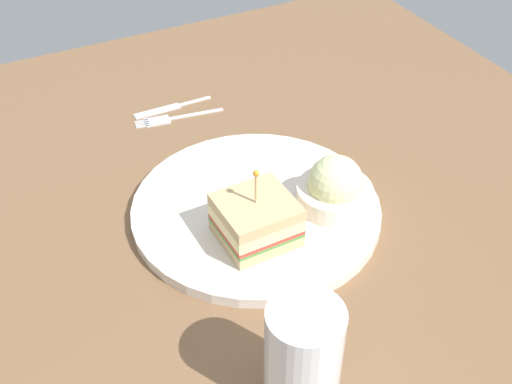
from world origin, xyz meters
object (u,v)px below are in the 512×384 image
Objects in this scene: sandwich_half_center at (256,220)px; drink_glass at (303,362)px; knife at (169,107)px; coleslaw_bowl at (335,188)px; fork at (169,118)px; plate at (256,209)px.

drink_glass is (19.16, -5.21, 0.95)cm from sandwich_half_center.
sandwich_half_center is 0.79× the size of knife.
sandwich_half_center is at bearing -84.68° from coleslaw_bowl.
coleslaw_bowl reaches higher than fork.
fork is at bearing -175.51° from plate.
knife is at bearing -163.21° from coleslaw_bowl.
knife is at bearing 177.01° from sandwich_half_center.
plate is 9.81cm from coleslaw_bowl.
plate is 3.30× the size of coleslaw_bowl.
drink_glass is (24.13, -7.74, 4.24)cm from plate.
fork is (-24.07, -1.89, -0.51)cm from plate.
drink_glass reaches higher than coleslaw_bowl.
sandwich_half_center reaches higher than knife.
knife is (-30.80, -9.30, -3.60)cm from coleslaw_bowl.
plate is at bearing 162.22° from drink_glass.
coleslaw_bowl is at bearing 95.32° from sandwich_half_center.
plate reaches higher than knife.
sandwich_half_center is at bearing -26.93° from plate.
fork is at bearing 178.75° from sandwich_half_center.
sandwich_half_center reaches higher than plate.
coleslaw_bowl reaches higher than knife.
drink_glass is at bearing -17.78° from plate.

